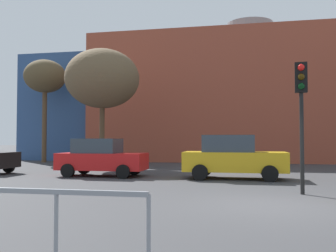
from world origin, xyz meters
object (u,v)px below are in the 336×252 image
traffic_light_island (301,97)px  bare_tree_2 (102,79)px  parked_car_2 (233,157)px  bare_tree_0 (45,78)px  parked_car_1 (101,157)px

traffic_light_island → bare_tree_2: size_ratio=0.56×
parked_car_2 → bare_tree_0: (-13.80, 9.18, 5.29)m
traffic_light_island → bare_tree_0: bare_tree_0 is taller
bare_tree_0 → traffic_light_island: bearing=-40.0°
bare_tree_2 → parked_car_2: bearing=-33.3°
parked_car_1 → parked_car_2: (5.82, 0.00, 0.07)m
traffic_light_island → bare_tree_0: 21.07m
bare_tree_0 → parked_car_2: bearing=-33.6°
parked_car_1 → bare_tree_2: bare_tree_2 is taller
parked_car_2 → traffic_light_island: traffic_light_island is taller
parked_car_2 → bare_tree_0: bare_tree_0 is taller
bare_tree_0 → bare_tree_2: (6.03, -4.07, -0.94)m
traffic_light_island → bare_tree_0: bearing=-123.7°
bare_tree_0 → bare_tree_2: bare_tree_0 is taller
parked_car_2 → traffic_light_island: 5.11m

